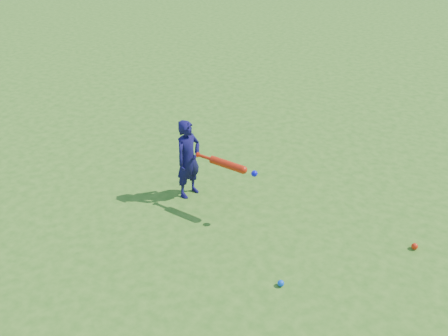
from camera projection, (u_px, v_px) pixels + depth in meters
name	position (u px, v px, depth m)	size (l,w,h in m)	color
ground	(112.00, 202.00, 5.91)	(80.00, 80.00, 0.00)	#366F1A
child	(188.00, 159.00, 5.82)	(0.35, 0.23, 0.97)	#130F46
ground_ball_red	(415.00, 246.00, 5.17)	(0.07, 0.07, 0.07)	red
ground_ball_blue	(281.00, 283.00, 4.70)	(0.06, 0.06, 0.06)	blue
bat_swing	(230.00, 165.00, 5.43)	(0.78, 0.15, 0.09)	red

